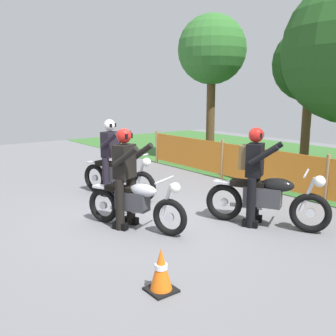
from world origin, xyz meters
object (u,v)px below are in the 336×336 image
Objects in this scene: motorcycle_lead at (135,203)px; traffic_cone at (161,270)px; motorcycle_third at (266,199)px; rider_lead at (126,174)px; rider_trailing at (111,155)px; motorcycle_trailing at (118,175)px; rider_third at (254,171)px.

motorcycle_lead reaches higher than traffic_cone.
motorcycle_third is 1.14× the size of rider_lead.
motorcycle_trailing is at bearing 0.57° from rider_trailing.
rider_lead reaches higher than motorcycle_trailing.
traffic_cone is at bearing -41.51° from motorcycle_trailing.
motorcycle_lead is 2.22m from motorcycle_third.
motorcycle_trailing is 2.04m from rider_lead.
rider_trailing is 3.19× the size of traffic_cone.
motorcycle_third is (1.24, 1.85, 0.04)m from motorcycle_lead.
rider_lead is (1.79, -0.87, 0.44)m from motorcycle_trailing.
motorcycle_lead is 3.45× the size of traffic_cone.
rider_trailing is 1.00× the size of rider_third.
rider_trailing is 3.34m from rider_third.
motorcycle_lead is 0.51m from rider_lead.
motorcycle_trailing is 3.18m from rider_third.
traffic_cone is (3.89, -1.66, -0.21)m from motorcycle_trailing.
motorcycle_lead is at bearing -37.03° from rider_trailing.
motorcycle_third reaches higher than motorcycle_trailing.
motorcycle_trailing reaches higher than motorcycle_lead.
motorcycle_third is 3.59m from rider_trailing.
motorcycle_third is 1.14× the size of rider_trailing.
rider_trailing reaches higher than motorcycle_third.
motorcycle_lead is 2.31m from rider_trailing.
traffic_cone is at bearing -103.47° from motorcycle_third.
rider_third is at bearing 35.44° from motorcycle_lead.
rider_trailing is at bearing 134.09° from rider_lead.
rider_third is at bearing 108.91° from traffic_cone.
rider_lead is 3.19× the size of traffic_cone.
rider_trailing is at bearing 158.59° from traffic_cone.
rider_lead reaches higher than traffic_cone.
rider_trailing is at bearing 169.89° from rider_third.
rider_lead is at bearing -179.43° from motorcycle_lead.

